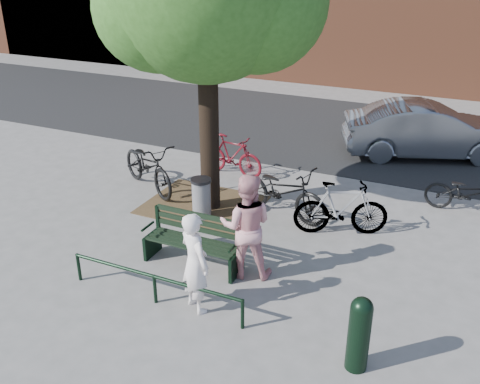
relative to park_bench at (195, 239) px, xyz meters
The scene contains 15 objects.
ground 0.49m from the park_bench, 90.00° to the right, with size 90.00×90.00×0.00m, color gray.
dirt_pit 2.39m from the park_bench, 115.24° to the left, with size 2.40×2.00×0.02m, color brown.
road 8.43m from the park_bench, 90.00° to the left, with size 40.00×7.00×0.01m, color black.
park_bench is the anchor object (origin of this frame).
guard_railing 1.28m from the park_bench, 90.00° to the right, with size 3.06×0.06×0.51m.
person_left 1.34m from the park_bench, 60.16° to the right, with size 0.60×0.39×1.63m, color white.
person_right 1.05m from the park_bench, ahead, with size 0.89×0.69×1.83m, color pink.
bollard 3.48m from the park_bench, 23.24° to the right, with size 0.30×0.30×1.10m.
litter_bin 1.77m from the park_bench, 114.77° to the left, with size 0.42×0.42×0.86m.
bicycle_a 3.46m from the park_bench, 136.95° to the left, with size 0.77×2.21×1.16m, color black.
bicycle_b 4.12m from the park_bench, 106.48° to the left, with size 0.47×1.67×1.00m, color #580C14.
bicycle_c 2.48m from the park_bench, 73.19° to the left, with size 0.74×2.13×1.12m, color black.
bicycle_d 2.93m from the park_bench, 46.33° to the left, with size 0.51×1.82×1.09m, color gray.
bicycle_e 5.86m from the park_bench, 44.27° to the left, with size 0.60×1.72×0.90m, color black.
parked_car 7.87m from the park_bench, 67.84° to the left, with size 1.51×4.34×1.43m, color slate.
Camera 1 is at (4.11, -6.95, 5.08)m, focal length 40.00 mm.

